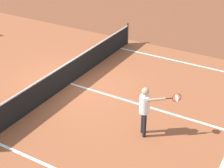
% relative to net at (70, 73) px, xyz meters
% --- Properties ---
extents(ground_plane, '(60.00, 60.00, 0.00)m').
position_rel_net_xyz_m(ground_plane, '(0.00, 0.00, -0.49)').
color(ground_plane, brown).
extents(court_surface_inbounds, '(10.62, 24.40, 0.00)m').
position_rel_net_xyz_m(court_surface_inbounds, '(0.00, 0.00, -0.49)').
color(court_surface_inbounds, '#9E5433').
rests_on(court_surface_inbounds, ground_plane).
extents(line_center_service, '(0.10, 6.40, 0.01)m').
position_rel_net_xyz_m(line_center_service, '(0.00, -3.20, -0.49)').
color(line_center_service, white).
rests_on(line_center_service, ground_plane).
extents(net, '(9.69, 0.09, 1.07)m').
position_rel_net_xyz_m(net, '(0.00, 0.00, 0.00)').
color(net, '#33383D').
rests_on(net, ground_plane).
extents(player_near, '(0.71, 1.08, 1.67)m').
position_rel_net_xyz_m(player_near, '(-1.50, -3.92, 0.55)').
color(player_near, black).
rests_on(player_near, ground_plane).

